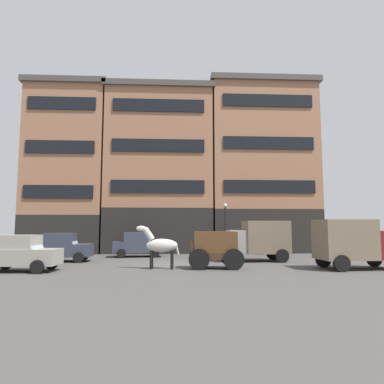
% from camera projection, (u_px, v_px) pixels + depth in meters
% --- Properties ---
extents(ground_plane, '(120.00, 120.00, 0.00)m').
position_uv_depth(ground_plane, '(173.00, 264.00, 20.16)').
color(ground_plane, '#4C4947').
extents(building_far_left, '(7.23, 7.43, 15.01)m').
position_uv_depth(building_far_left, '(72.00, 170.00, 31.52)').
color(building_far_left, black).
rests_on(building_far_left, ground_plane).
extents(building_center_left, '(9.79, 7.43, 14.85)m').
position_uv_depth(building_center_left, '(160.00, 171.00, 31.94)').
color(building_center_left, black).
rests_on(building_center_left, ground_plane).
extents(building_center_right, '(9.88, 7.43, 15.60)m').
position_uv_depth(building_center_right, '(259.00, 168.00, 32.47)').
color(building_center_right, black).
rests_on(building_center_right, ground_plane).
extents(cargo_wagon, '(2.99, 1.68, 1.98)m').
position_uv_depth(cargo_wagon, '(215.00, 247.00, 18.31)').
color(cargo_wagon, '#3D2819').
rests_on(cargo_wagon, ground_plane).
extents(draft_horse, '(2.35, 0.70, 2.30)m').
position_uv_depth(draft_horse, '(160.00, 245.00, 18.17)').
color(draft_horse, beige).
rests_on(draft_horse, ground_plane).
extents(delivery_truck_near, '(4.42, 2.30, 2.62)m').
position_uv_depth(delivery_truck_near, '(355.00, 242.00, 18.06)').
color(delivery_truck_near, maroon).
rests_on(delivery_truck_near, ground_plane).
extents(delivery_truck_far, '(4.40, 2.23, 2.62)m').
position_uv_depth(delivery_truck_far, '(257.00, 239.00, 22.13)').
color(delivery_truck_far, gray).
rests_on(delivery_truck_far, ground_plane).
extents(sedan_dark, '(3.77, 2.00, 1.83)m').
position_uv_depth(sedan_dark, '(21.00, 253.00, 17.05)').
color(sedan_dark, gray).
rests_on(sedan_dark, ground_plane).
extents(sedan_light, '(3.85, 2.17, 1.83)m').
position_uv_depth(sedan_light, '(138.00, 245.00, 25.30)').
color(sedan_light, '#333847').
rests_on(sedan_light, ground_plane).
extents(sedan_parked_curb, '(3.79, 2.04, 1.83)m').
position_uv_depth(sedan_parked_curb, '(62.00, 247.00, 21.81)').
color(sedan_parked_curb, '#333847').
rests_on(sedan_parked_curb, ground_plane).
extents(pedestrian_officer, '(0.49, 0.49, 1.79)m').
position_uv_depth(pedestrian_officer, '(235.00, 243.00, 26.28)').
color(pedestrian_officer, black).
rests_on(pedestrian_officer, ground_plane).
extents(streetlamp_curbside, '(0.32, 0.32, 4.12)m').
position_uv_depth(streetlamp_curbside, '(225.00, 221.00, 27.32)').
color(streetlamp_curbside, black).
rests_on(streetlamp_curbside, ground_plane).
extents(fire_hydrant_curbside, '(0.24, 0.24, 0.83)m').
position_uv_depth(fire_hydrant_curbside, '(262.00, 249.00, 27.17)').
color(fire_hydrant_curbside, maroon).
rests_on(fire_hydrant_curbside, ground_plane).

